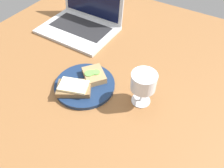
{
  "coord_description": "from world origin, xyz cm",
  "views": [
    {
      "loc": [
        31.4,
        -48.52,
        63.56
      ],
      "look_at": [
        4.16,
        -4.51,
        8.0
      ],
      "focal_mm": 35.0,
      "sensor_mm": 36.0,
      "label": 1
    }
  ],
  "objects_px": {
    "sandwich_with_cheese": "(74,88)",
    "wine_glass": "(143,83)",
    "sandwich_with_cucumber": "(94,75)",
    "plate": "(85,85)",
    "laptop": "(83,20)"
  },
  "relations": [
    {
      "from": "sandwich_with_cheese",
      "to": "wine_glass",
      "type": "xyz_separation_m",
      "value": [
        0.22,
        0.09,
        0.06
      ]
    },
    {
      "from": "sandwich_with_cucumber",
      "to": "wine_glass",
      "type": "distance_m",
      "value": 0.21
    },
    {
      "from": "plate",
      "to": "laptop",
      "type": "xyz_separation_m",
      "value": [
        -0.25,
        0.32,
        0.03
      ]
    },
    {
      "from": "sandwich_with_cucumber",
      "to": "wine_glass",
      "type": "xyz_separation_m",
      "value": [
        0.2,
        0.0,
        0.07
      ]
    },
    {
      "from": "sandwich_with_cucumber",
      "to": "sandwich_with_cheese",
      "type": "distance_m",
      "value": 0.09
    },
    {
      "from": "sandwich_with_cheese",
      "to": "wine_glass",
      "type": "height_order",
      "value": "wine_glass"
    },
    {
      "from": "plate",
      "to": "sandwich_with_cucumber",
      "type": "height_order",
      "value": "sandwich_with_cucumber"
    },
    {
      "from": "plate",
      "to": "sandwich_with_cucumber",
      "type": "bearing_deg",
      "value": 75.6
    },
    {
      "from": "sandwich_with_cucumber",
      "to": "laptop",
      "type": "height_order",
      "value": "laptop"
    },
    {
      "from": "plate",
      "to": "laptop",
      "type": "height_order",
      "value": "laptop"
    },
    {
      "from": "sandwich_with_cucumber",
      "to": "plate",
      "type": "bearing_deg",
      "value": -104.4
    },
    {
      "from": "plate",
      "to": "sandwich_with_cheese",
      "type": "relative_size",
      "value": 1.59
    },
    {
      "from": "wine_glass",
      "to": "laptop",
      "type": "relative_size",
      "value": 0.37
    },
    {
      "from": "sandwich_with_cucumber",
      "to": "sandwich_with_cheese",
      "type": "bearing_deg",
      "value": -104.49
    },
    {
      "from": "sandwich_with_cheese",
      "to": "laptop",
      "type": "height_order",
      "value": "laptop"
    }
  ]
}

